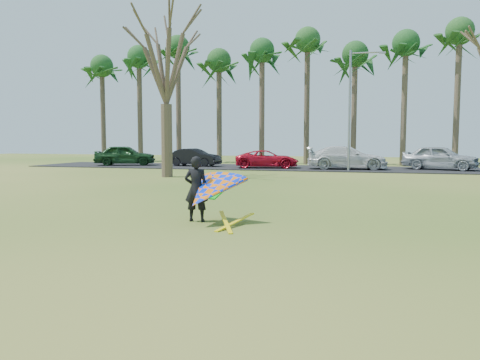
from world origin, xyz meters
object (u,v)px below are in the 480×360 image
(bare_tree_left, at_px, (166,56))
(car_3, at_px, (347,158))
(car_4, at_px, (440,157))
(streetlight, at_px, (352,105))
(car_0, at_px, (125,155))
(car_2, at_px, (267,159))
(car_1, at_px, (194,157))
(kite_flyer, at_px, (208,191))

(bare_tree_left, distance_m, car_3, 14.69)
(bare_tree_left, xyz_separation_m, car_4, (16.12, 10.24, -6.00))
(bare_tree_left, relative_size, streetlight, 1.21)
(car_0, distance_m, car_2, 11.99)
(car_2, bearing_deg, car_1, 71.07)
(streetlight, distance_m, car_1, 13.12)
(car_3, xyz_separation_m, car_4, (6.33, 1.11, 0.04))
(car_0, bearing_deg, car_1, -105.46)
(bare_tree_left, bearing_deg, kite_flyer, -61.83)
(streetlight, height_order, kite_flyer, streetlight)
(car_1, height_order, car_2, car_1)
(bare_tree_left, bearing_deg, streetlight, 34.57)
(car_4, height_order, kite_flyer, kite_flyer)
(car_2, bearing_deg, car_0, 76.81)
(car_0, relative_size, kite_flyer, 2.04)
(bare_tree_left, xyz_separation_m, car_1, (-2.09, 9.87, -6.16))
(streetlight, bearing_deg, car_0, 172.37)
(bare_tree_left, xyz_separation_m, streetlight, (10.16, 7.00, -2.45))
(car_2, bearing_deg, bare_tree_left, 144.81)
(car_3, bearing_deg, bare_tree_left, 127.67)
(streetlight, relative_size, car_3, 1.42)
(bare_tree_left, bearing_deg, car_4, 32.41)
(car_1, height_order, car_4, car_4)
(car_3, bearing_deg, car_0, 83.71)
(car_3, bearing_deg, car_1, 81.14)
(car_1, bearing_deg, bare_tree_left, -162.42)
(car_4, bearing_deg, car_2, 113.62)
(car_2, bearing_deg, car_3, -100.86)
(car_4, bearing_deg, kite_flyer, 177.86)
(car_3, distance_m, kite_flyer, 22.91)
(car_2, relative_size, car_3, 0.84)
(car_0, xyz_separation_m, kite_flyer, (15.30, -23.08, -0.04))
(streetlight, bearing_deg, car_3, 99.68)
(streetlight, bearing_deg, bare_tree_left, -145.43)
(car_4, bearing_deg, bare_tree_left, 140.53)
(car_2, bearing_deg, car_4, -95.94)
(car_4, bearing_deg, car_1, 109.28)
(car_2, distance_m, car_4, 12.19)
(kite_flyer, bearing_deg, car_1, 111.79)
(streetlight, height_order, car_0, streetlight)
(bare_tree_left, xyz_separation_m, car_3, (9.80, 9.13, -6.04))
(car_0, bearing_deg, kite_flyer, -166.12)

